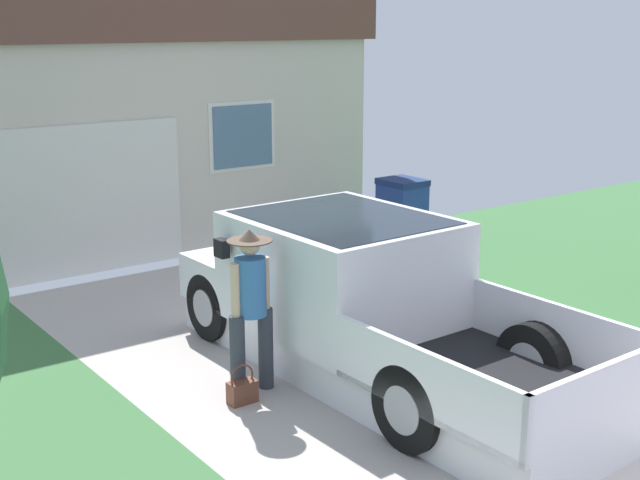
% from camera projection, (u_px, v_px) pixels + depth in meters
% --- Properties ---
extents(pickup_truck, '(2.14, 5.34, 1.62)m').
position_uv_depth(pickup_truck, '(355.00, 300.00, 9.23)').
color(pickup_truck, white).
rests_on(pickup_truck, ground).
extents(person_with_hat, '(0.50, 0.45, 1.70)m').
position_uv_depth(person_with_hat, '(251.00, 303.00, 8.46)').
color(person_with_hat, '#333842').
rests_on(person_with_hat, ground).
extents(handbag, '(0.29, 0.16, 0.40)m').
position_uv_depth(handbag, '(242.00, 390.00, 8.42)').
color(handbag, brown).
rests_on(handbag, ground).
extents(house_with_garage, '(8.91, 5.54, 4.30)m').
position_uv_depth(house_with_garage, '(77.00, 108.00, 14.88)').
color(house_with_garage, beige).
rests_on(house_with_garage, ground).
extents(wheeled_trash_bin, '(0.60, 0.72, 1.15)m').
position_uv_depth(wheeled_trash_bin, '(402.00, 211.00, 14.09)').
color(wheeled_trash_bin, navy).
rests_on(wheeled_trash_bin, ground).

